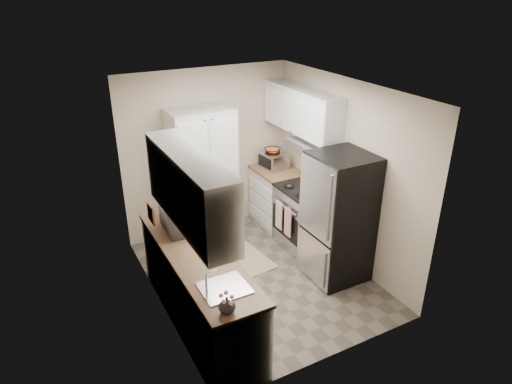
# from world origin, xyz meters

# --- Properties ---
(ground) EXTENTS (3.20, 3.20, 0.00)m
(ground) POSITION_xyz_m (0.00, 0.00, 0.00)
(ground) COLOR #665B4C
(ground) RESTS_ON ground
(room_shell) EXTENTS (2.64, 3.24, 2.52)m
(room_shell) POSITION_xyz_m (-0.02, -0.01, 1.63)
(room_shell) COLOR beige
(room_shell) RESTS_ON ground
(pantry_cabinet) EXTENTS (0.90, 0.55, 2.00)m
(pantry_cabinet) POSITION_xyz_m (-0.20, 1.32, 1.00)
(pantry_cabinet) COLOR silver
(pantry_cabinet) RESTS_ON ground
(base_cabinet_left) EXTENTS (0.60, 2.30, 0.88)m
(base_cabinet_left) POSITION_xyz_m (-0.99, -0.43, 0.44)
(base_cabinet_left) COLOR silver
(base_cabinet_left) RESTS_ON ground
(countertop_left) EXTENTS (0.63, 2.33, 0.04)m
(countertop_left) POSITION_xyz_m (-0.99, -0.43, 0.90)
(countertop_left) COLOR #846647
(countertop_left) RESTS_ON base_cabinet_left
(base_cabinet_right) EXTENTS (0.60, 0.80, 0.88)m
(base_cabinet_right) POSITION_xyz_m (0.99, 1.19, 0.44)
(base_cabinet_right) COLOR silver
(base_cabinet_right) RESTS_ON ground
(countertop_right) EXTENTS (0.63, 0.83, 0.04)m
(countertop_right) POSITION_xyz_m (0.99, 1.19, 0.90)
(countertop_right) COLOR #846647
(countertop_right) RESTS_ON base_cabinet_right
(electric_range) EXTENTS (0.71, 0.78, 1.13)m
(electric_range) POSITION_xyz_m (0.97, 0.39, 0.48)
(electric_range) COLOR #B7B7BC
(electric_range) RESTS_ON ground
(refrigerator) EXTENTS (0.70, 0.72, 1.70)m
(refrigerator) POSITION_xyz_m (0.94, -0.41, 0.85)
(refrigerator) COLOR #B7B7BC
(refrigerator) RESTS_ON ground
(microwave) EXTENTS (0.37, 0.54, 0.29)m
(microwave) POSITION_xyz_m (-0.97, 0.14, 1.07)
(microwave) COLOR silver
(microwave) RESTS_ON countertop_left
(wine_bottle) EXTENTS (0.09, 0.09, 0.34)m
(wine_bottle) POSITION_xyz_m (-1.04, 0.50, 1.09)
(wine_bottle) COLOR black
(wine_bottle) RESTS_ON countertop_left
(flower_vase) EXTENTS (0.16, 0.16, 0.16)m
(flower_vase) POSITION_xyz_m (-1.11, -1.47, 1.00)
(flower_vase) COLOR silver
(flower_vase) RESTS_ON countertop_left
(cutting_board) EXTENTS (0.12, 0.25, 0.32)m
(cutting_board) POSITION_xyz_m (-0.98, 0.56, 1.08)
(cutting_board) COLOR #428C37
(cutting_board) RESTS_ON countertop_left
(toaster_oven) EXTENTS (0.37, 0.44, 0.24)m
(toaster_oven) POSITION_xyz_m (0.99, 1.31, 1.04)
(toaster_oven) COLOR #AAAAAE
(toaster_oven) RESTS_ON countertop_right
(fruit_basket) EXTENTS (0.30, 0.30, 0.11)m
(fruit_basket) POSITION_xyz_m (0.97, 1.34, 1.21)
(fruit_basket) COLOR orange
(fruit_basket) RESTS_ON toaster_oven
(kitchen_mat) EXTENTS (0.60, 0.88, 0.01)m
(kitchen_mat) POSITION_xyz_m (0.05, 0.45, 0.01)
(kitchen_mat) COLOR tan
(kitchen_mat) RESTS_ON ground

